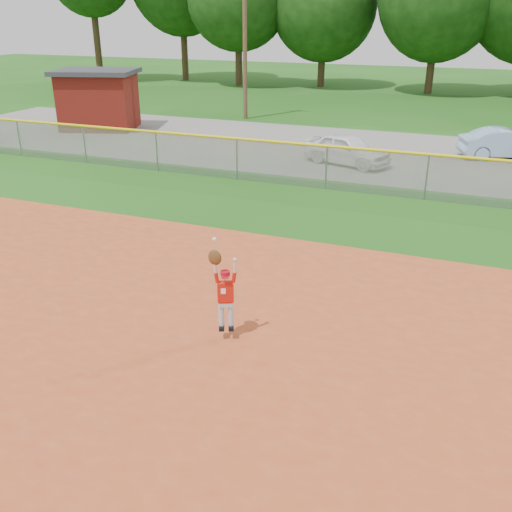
% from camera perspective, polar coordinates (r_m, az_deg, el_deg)
% --- Properties ---
extents(ground, '(120.00, 120.00, 0.00)m').
position_cam_1_polar(ground, '(11.40, -6.48, -6.76)').
color(ground, '#1B4F12').
rests_on(ground, ground).
extents(clay_infield, '(24.00, 16.00, 0.04)m').
position_cam_1_polar(clay_infield, '(9.32, -15.35, -15.09)').
color(clay_infield, '#AB411E').
rests_on(clay_infield, ground).
extents(parking_strip, '(44.00, 10.00, 0.03)m').
position_cam_1_polar(parking_strip, '(25.73, 10.51, 10.18)').
color(parking_strip, slate).
rests_on(parking_strip, ground).
extents(car_white_a, '(3.80, 2.47, 1.20)m').
position_cam_1_polar(car_white_a, '(23.34, 9.09, 10.50)').
color(car_white_a, white).
rests_on(car_white_a, parking_strip).
extents(car_blue, '(3.90, 2.45, 1.21)m').
position_cam_1_polar(car_blue, '(26.19, 23.72, 10.26)').
color(car_blue, '#89ACCD').
rests_on(car_blue, parking_strip).
extents(utility_shed, '(4.72, 4.13, 2.99)m').
position_cam_1_polar(utility_shed, '(31.41, -15.49, 14.88)').
color(utility_shed, '#53110B').
rests_on(utility_shed, ground).
extents(outfield_fence, '(40.06, 0.10, 1.55)m').
position_cam_1_polar(outfield_fence, '(19.84, 7.06, 9.11)').
color(outfield_fence, gray).
rests_on(outfield_fence, ground).
extents(power_lines, '(19.40, 0.24, 9.00)m').
position_cam_1_polar(power_lines, '(30.89, 15.57, 20.64)').
color(power_lines, '#4C3823').
rests_on(power_lines, ground).
extents(ballplayer, '(0.51, 0.31, 1.83)m').
position_cam_1_polar(ballplayer, '(10.37, -3.21, -3.47)').
color(ballplayer, silver).
rests_on(ballplayer, ground).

